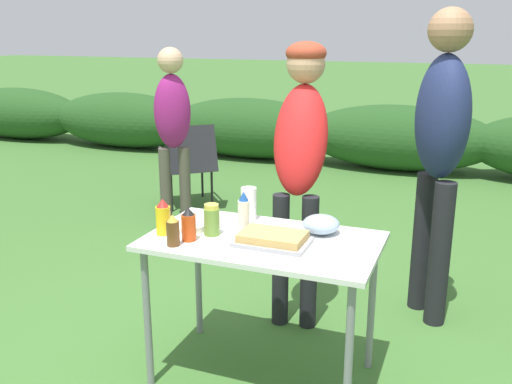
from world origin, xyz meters
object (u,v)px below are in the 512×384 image
(mayo_bottle, at_px, (244,213))
(standing_person_in_red_jacket, at_px, (441,139))
(folding_table, at_px, (263,254))
(relish_jar, at_px, (212,220))
(paper_cup_stack, at_px, (249,204))
(standing_person_in_dark_puffer, at_px, (173,123))
(plate_stack, at_px, (190,224))
(mustard_bottle, at_px, (163,218))
(standing_person_in_navy_coat, at_px, (301,146))
(mixing_bowl, at_px, (321,224))
(food_tray, at_px, (273,239))
(hot_sauce_bottle, at_px, (189,225))
(camp_chair_green_behind_table, at_px, (189,161))
(beer_bottle, at_px, (173,231))

(mayo_bottle, xyz_separation_m, standing_person_in_red_jacket, (0.83, 0.92, 0.26))
(folding_table, relative_size, relish_jar, 7.12)
(paper_cup_stack, relative_size, standing_person_in_dark_puffer, 0.11)
(plate_stack, bearing_deg, standing_person_in_dark_puffer, 121.44)
(relish_jar, height_order, mustard_bottle, mustard_bottle)
(paper_cup_stack, relative_size, standing_person_in_navy_coat, 0.11)
(paper_cup_stack, relative_size, standing_person_in_red_jacket, 0.10)
(standing_person_in_navy_coat, relative_size, standing_person_in_red_jacket, 0.90)
(mustard_bottle, relative_size, standing_person_in_navy_coat, 0.11)
(mustard_bottle, bearing_deg, mixing_bowl, 22.31)
(food_tray, height_order, standing_person_in_red_jacket, standing_person_in_red_jacket)
(food_tray, distance_m, plate_stack, 0.47)
(folding_table, distance_m, relish_jar, 0.29)
(paper_cup_stack, height_order, hot_sauce_bottle, paper_cup_stack)
(paper_cup_stack, bearing_deg, standing_person_in_navy_coat, 72.69)
(mayo_bottle, bearing_deg, plate_stack, -172.21)
(mustard_bottle, bearing_deg, folding_table, 13.50)
(standing_person_in_navy_coat, bearing_deg, hot_sauce_bottle, -116.65)
(plate_stack, distance_m, camp_chair_green_behind_table, 2.75)
(plate_stack, bearing_deg, relish_jar, -20.96)
(relish_jar, bearing_deg, mayo_bottle, 37.32)
(folding_table, xyz_separation_m, hot_sauce_bottle, (-0.32, -0.14, 0.15))
(paper_cup_stack, height_order, standing_person_in_dark_puffer, standing_person_in_dark_puffer)
(food_tray, bearing_deg, camp_chair_green_behind_table, 125.18)
(relish_jar, bearing_deg, beer_bottle, -118.34)
(standing_person_in_dark_puffer, bearing_deg, camp_chair_green_behind_table, 74.57)
(mixing_bowl, bearing_deg, beer_bottle, -145.27)
(relish_jar, xyz_separation_m, camp_chair_green_behind_table, (-1.43, 2.47, -0.35))
(mixing_bowl, relative_size, mayo_bottle, 0.89)
(mayo_bottle, xyz_separation_m, standing_person_in_navy_coat, (0.09, 0.63, 0.22))
(food_tray, relative_size, mayo_bottle, 1.65)
(paper_cup_stack, xyz_separation_m, camp_chair_green_behind_table, (-1.51, 2.20, -0.36))
(folding_table, relative_size, mayo_bottle, 5.37)
(paper_cup_stack, xyz_separation_m, mustard_bottle, (-0.30, -0.35, -0.00))
(mustard_bottle, height_order, standing_person_in_red_jacket, standing_person_in_red_jacket)
(beer_bottle, bearing_deg, relish_jar, 61.66)
(food_tray, height_order, standing_person_in_navy_coat, standing_person_in_navy_coat)
(mayo_bottle, bearing_deg, hot_sauce_bottle, -133.83)
(standing_person_in_red_jacket, distance_m, standing_person_in_dark_puffer, 2.27)
(folding_table, xyz_separation_m, mayo_bottle, (-0.12, 0.06, 0.17))
(hot_sauce_bottle, height_order, beer_bottle, hot_sauce_bottle)
(mayo_bottle, height_order, camp_chair_green_behind_table, mayo_bottle)
(plate_stack, distance_m, beer_bottle, 0.26)
(paper_cup_stack, relative_size, mayo_bottle, 0.85)
(folding_table, xyz_separation_m, standing_person_in_navy_coat, (-0.03, 0.69, 0.40))
(standing_person_in_red_jacket, bearing_deg, beer_bottle, -74.49)
(hot_sauce_bottle, bearing_deg, food_tray, 13.75)
(food_tray, xyz_separation_m, standing_person_in_red_jacket, (0.64, 1.03, 0.34))
(mayo_bottle, relative_size, standing_person_in_red_jacket, 0.11)
(hot_sauce_bottle, xyz_separation_m, mayo_bottle, (0.20, 0.20, 0.02))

